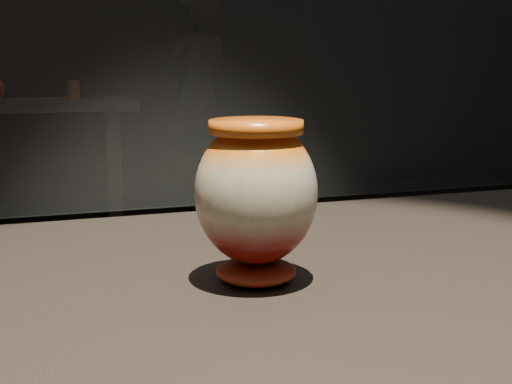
# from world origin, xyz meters

# --- Properties ---
(main_vase) EXTENTS (0.15, 0.15, 0.20)m
(main_vase) POSITION_xyz_m (0.11, -0.00, 1.01)
(main_vase) COLOR #680E09
(main_vase) RESTS_ON display_plinth
(back_vase_right) EXTENTS (0.07, 0.07, 0.11)m
(back_vase_right) POSITION_xyz_m (0.14, 3.52, 0.95)
(back_vase_right) COLOR brown
(back_vase_right) RESTS_ON back_shelf
(visitor) EXTENTS (0.70, 0.60, 1.62)m
(visitor) POSITION_xyz_m (1.07, 4.29, 0.81)
(visitor) COLOR black
(visitor) RESTS_ON ground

